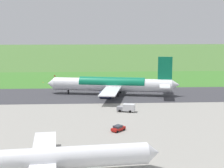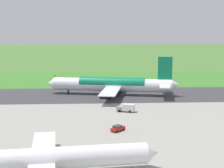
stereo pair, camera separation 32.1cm
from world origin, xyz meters
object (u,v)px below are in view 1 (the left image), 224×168
(airliner_parked_mid, at_px, (46,158))
(service_car_followme, at_px, (118,128))
(no_stopping_sign, at_px, (55,78))
(service_truck_baggage, at_px, (127,108))
(airliner_main, at_px, (113,84))
(traffic_cone_orange, at_px, (43,82))

(airliner_parked_mid, bearing_deg, service_car_followme, -119.35)
(airliner_parked_mid, xyz_separation_m, no_stopping_sign, (10.62, -115.47, -1.69))
(service_truck_baggage, bearing_deg, airliner_main, -84.33)
(no_stopping_sign, bearing_deg, service_truck_baggage, 114.42)
(traffic_cone_orange, bearing_deg, service_truck_baggage, 120.06)
(airliner_main, relative_size, no_stopping_sign, 18.10)
(airliner_main, relative_size, service_truck_baggage, 8.69)
(service_car_followme, xyz_separation_m, traffic_cone_orange, (31.10, -82.35, -0.57))
(no_stopping_sign, height_order, traffic_cone_orange, no_stopping_sign)
(airliner_parked_mid, xyz_separation_m, service_car_followme, (-15.42, -27.43, -2.59))
(airliner_main, relative_size, airliner_parked_mid, 1.25)
(airliner_main, relative_size, traffic_cone_orange, 97.95)
(service_car_followme, relative_size, traffic_cone_orange, 7.80)
(service_truck_baggage, distance_m, traffic_cone_orange, 70.75)
(service_car_followme, bearing_deg, airliner_main, -91.67)
(traffic_cone_orange, bearing_deg, airliner_parked_mid, 98.13)
(service_truck_baggage, bearing_deg, service_car_followme, 78.39)
(service_car_followme, xyz_separation_m, no_stopping_sign, (26.04, -88.04, 0.91))
(service_car_followme, bearing_deg, no_stopping_sign, -73.52)
(airliner_main, distance_m, traffic_cone_orange, 46.02)
(airliner_main, distance_m, service_truck_baggage, 29.25)
(airliner_main, distance_m, no_stopping_sign, 46.95)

